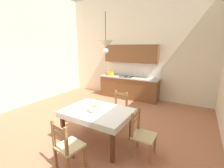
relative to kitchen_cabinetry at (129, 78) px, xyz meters
The scene contains 10 objects.
ground_plane 3.08m from the kitchen_cabinetry, 88.44° to the right, with size 6.72×7.02×0.10m, color #AD6B4C.
wall_back 1.28m from the kitchen_cabinetry, 76.47° to the left, with size 6.72×0.12×4.18m, color beige.
wall_left 4.40m from the kitchen_cabinetry, 135.94° to the right, with size 0.12×7.02×4.18m, color beige.
kitchen_cabinetry is the anchor object (origin of this frame).
dining_table 3.34m from the kitchen_cabinetry, 79.06° to the right, with size 1.48×1.07×0.75m.
dining_chair_kitchen_side 2.49m from the kitchen_cabinetry, 73.78° to the right, with size 0.47×0.47×0.93m.
dining_chair_window_side 3.67m from the kitchen_cabinetry, 62.93° to the right, with size 0.42×0.42×0.93m.
dining_chair_camera_side 4.31m from the kitchen_cabinetry, 81.08° to the right, with size 0.48×0.48×0.93m.
fruit_bowl 3.38m from the kitchen_cabinetry, 79.89° to the right, with size 0.30×0.30×0.12m.
pendant_lamp 3.48m from the kitchen_cabinetry, 76.07° to the right, with size 0.32×0.32×0.80m.
Camera 1 is at (2.40, -2.99, 2.11)m, focal length 25.07 mm.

